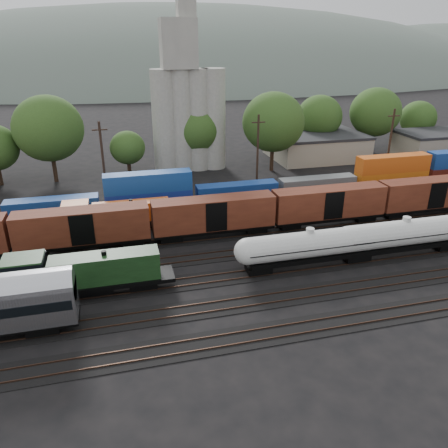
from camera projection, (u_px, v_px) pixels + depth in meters
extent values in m
plane|color=black|center=(217.00, 256.00, 49.99)|extent=(600.00, 600.00, 0.00)
cube|color=black|center=(258.00, 335.00, 36.62)|extent=(180.00, 3.20, 0.08)
cube|color=#382319|center=(261.00, 340.00, 35.95)|extent=(180.00, 0.08, 0.16)
cube|color=#382319|center=(256.00, 330.00, 37.23)|extent=(180.00, 0.08, 0.16)
cube|color=black|center=(242.00, 303.00, 41.07)|extent=(180.00, 3.20, 0.08)
cube|color=#382319|center=(244.00, 307.00, 40.40)|extent=(180.00, 0.08, 0.16)
cube|color=#382319|center=(239.00, 298.00, 41.68)|extent=(180.00, 0.08, 0.16)
cube|color=black|center=(228.00, 277.00, 45.52)|extent=(180.00, 3.20, 0.08)
cube|color=#382319|center=(230.00, 280.00, 44.85)|extent=(180.00, 0.08, 0.16)
cube|color=#382319|center=(226.00, 273.00, 46.13)|extent=(180.00, 0.08, 0.16)
cube|color=black|center=(217.00, 256.00, 49.97)|extent=(180.00, 3.20, 0.08)
cube|color=#382319|center=(218.00, 258.00, 49.30)|extent=(180.00, 0.08, 0.16)
cube|color=#382319|center=(215.00, 252.00, 50.58)|extent=(180.00, 0.08, 0.16)
cube|color=black|center=(208.00, 238.00, 54.42)|extent=(180.00, 3.20, 0.08)
cube|color=#382319|center=(209.00, 239.00, 53.75)|extent=(180.00, 0.08, 0.16)
cube|color=#382319|center=(206.00, 235.00, 55.03)|extent=(180.00, 0.08, 0.16)
cube|color=black|center=(200.00, 222.00, 58.87)|extent=(180.00, 3.20, 0.08)
cube|color=#382319|center=(201.00, 224.00, 58.20)|extent=(180.00, 0.08, 0.16)
cube|color=#382319|center=(199.00, 220.00, 59.48)|extent=(180.00, 0.08, 0.16)
cube|color=black|center=(193.00, 209.00, 63.32)|extent=(180.00, 3.20, 0.08)
cube|color=#382319|center=(194.00, 211.00, 62.65)|extent=(180.00, 0.08, 0.16)
cube|color=#382319|center=(192.00, 207.00, 63.93)|extent=(180.00, 0.08, 0.16)
cube|color=black|center=(85.00, 284.00, 41.82)|extent=(16.97, 2.89, 0.40)
cube|color=black|center=(86.00, 288.00, 41.99)|extent=(4.99, 2.20, 0.80)
cube|color=#163315|center=(106.00, 267.00, 41.66)|extent=(10.18, 2.40, 2.70)
cube|color=#163315|center=(25.00, 274.00, 39.93)|extent=(3.59, 2.89, 3.29)
cube|color=black|center=(23.00, 264.00, 39.52)|extent=(3.69, 2.99, 0.90)
cylinder|color=black|center=(104.00, 253.00, 41.07)|extent=(0.50, 0.50, 0.50)
cube|color=black|center=(26.00, 297.00, 40.84)|extent=(2.60, 2.00, 0.70)
cube|color=black|center=(143.00, 283.00, 43.30)|extent=(2.60, 2.00, 0.70)
cylinder|color=silver|center=(309.00, 244.00, 46.46)|extent=(13.71, 2.82, 2.82)
sphere|color=silver|center=(247.00, 251.00, 44.90)|extent=(2.82, 2.82, 2.82)
sphere|color=silver|center=(367.00, 237.00, 48.01)|extent=(2.82, 2.82, 2.82)
cylinder|color=silver|center=(310.00, 230.00, 45.82)|extent=(0.88, 0.88, 0.49)
cube|color=black|center=(309.00, 244.00, 46.46)|extent=(14.02, 2.96, 0.08)
cube|color=black|center=(308.00, 257.00, 47.07)|extent=(13.24, 2.14, 0.49)
cube|color=black|center=(258.00, 268.00, 46.03)|extent=(2.53, 1.95, 0.68)
cube|color=black|center=(354.00, 256.00, 48.58)|extent=(2.53, 1.95, 0.68)
cylinder|color=silver|center=(404.00, 233.00, 49.07)|extent=(14.00, 2.88, 2.88)
sphere|color=silver|center=(348.00, 239.00, 47.48)|extent=(2.88, 2.88, 2.88)
cylinder|color=silver|center=(407.00, 219.00, 48.42)|extent=(0.89, 0.89, 0.50)
cube|color=black|center=(404.00, 233.00, 49.07)|extent=(14.32, 3.02, 0.08)
cube|color=black|center=(402.00, 245.00, 49.70)|extent=(13.52, 2.19, 0.50)
cube|color=black|center=(356.00, 256.00, 48.64)|extent=(2.58, 1.99, 0.70)
cube|color=black|center=(444.00, 245.00, 51.23)|extent=(2.58, 1.99, 0.70)
cube|color=black|center=(44.00, 325.00, 36.87)|extent=(2.68, 2.06, 0.72)
cube|color=black|center=(117.00, 222.00, 55.98)|extent=(16.10, 2.59, 0.36)
cube|color=black|center=(118.00, 225.00, 56.14)|extent=(4.47, 1.97, 0.72)
cube|color=#C54F11|center=(132.00, 211.00, 55.87)|extent=(9.66, 2.15, 2.41)
cube|color=#C54F11|center=(76.00, 214.00, 54.23)|extent=(3.22, 2.59, 2.95)
cube|color=black|center=(75.00, 207.00, 53.86)|extent=(3.31, 2.68, 0.80)
cube|color=#C54F11|center=(58.00, 221.00, 53.98)|extent=(1.43, 2.15, 1.61)
cylinder|color=black|center=(131.00, 201.00, 55.33)|extent=(0.45, 0.45, 0.45)
cube|color=black|center=(76.00, 230.00, 55.04)|extent=(2.33, 1.79, 0.63)
cube|color=black|center=(158.00, 223.00, 57.37)|extent=(2.33, 1.79, 0.63)
cube|color=black|center=(85.00, 242.00, 50.66)|extent=(15.00, 2.60, 0.40)
cube|color=#552214|center=(83.00, 225.00, 49.83)|extent=(15.00, 2.90, 3.80)
cube|color=black|center=(214.00, 228.00, 54.15)|extent=(15.00, 2.60, 0.40)
cube|color=#552214|center=(214.00, 213.00, 53.32)|extent=(15.00, 2.90, 3.80)
cube|color=black|center=(327.00, 217.00, 57.64)|extent=(15.00, 2.60, 0.40)
cube|color=#552214|center=(329.00, 202.00, 56.80)|extent=(15.00, 2.90, 3.80)
cube|color=black|center=(428.00, 206.00, 61.13)|extent=(15.00, 2.60, 0.40)
cube|color=#552214|center=(431.00, 192.00, 60.29)|extent=(15.00, 2.90, 3.80)
cube|color=black|center=(193.00, 206.00, 63.14)|extent=(160.00, 2.60, 0.60)
cube|color=navy|center=(53.00, 208.00, 58.21)|extent=(12.00, 2.40, 2.60)
cube|color=navy|center=(149.00, 200.00, 61.11)|extent=(12.00, 2.40, 2.60)
cube|color=navy|center=(148.00, 182.00, 60.08)|extent=(12.00, 2.40, 2.60)
cube|color=navy|center=(237.00, 192.00, 64.01)|extent=(12.00, 2.40, 2.60)
cube|color=#595C5F|center=(317.00, 185.00, 66.91)|extent=(12.00, 2.40, 2.60)
cube|color=#D06615|center=(391.00, 179.00, 69.81)|extent=(12.00, 2.40, 2.60)
cube|color=#C85214|center=(393.00, 163.00, 68.78)|extent=(12.00, 2.40, 2.60)
cylinder|color=#9E9B91|center=(165.00, 122.00, 78.23)|extent=(4.40, 4.40, 18.00)
cylinder|color=#9E9B91|center=(181.00, 121.00, 78.91)|extent=(4.40, 4.40, 18.00)
cylinder|color=#9E9B91|center=(197.00, 120.00, 79.59)|extent=(4.40, 4.40, 18.00)
cylinder|color=#9E9B91|center=(213.00, 120.00, 80.27)|extent=(4.40, 4.40, 18.00)
cube|color=#9E9B91|center=(178.00, 44.00, 73.76)|extent=(6.00, 5.00, 8.00)
cube|color=#9E9B91|center=(186.00, 11.00, 72.12)|extent=(3.00, 3.00, 4.00)
cube|color=#9E937F|center=(316.00, 146.00, 89.69)|extent=(18.00, 14.00, 4.60)
cube|color=#232326|center=(317.00, 134.00, 88.68)|extent=(18.36, 14.28, 0.50)
cube|color=#9E937F|center=(436.00, 145.00, 90.90)|extent=(16.00, 10.00, 4.60)
cube|color=#232326|center=(439.00, 133.00, 89.89)|extent=(16.32, 10.20, 0.50)
cylinder|color=black|center=(0.00, 176.00, 73.37)|extent=(0.70, 0.70, 2.92)
cylinder|color=black|center=(55.00, 170.00, 74.77)|extent=(0.70, 0.70, 4.20)
ellipsoid|color=#33551F|center=(48.00, 128.00, 71.98)|extent=(11.39, 11.39, 10.79)
cylinder|color=black|center=(129.00, 169.00, 78.87)|extent=(0.70, 0.70, 2.28)
ellipsoid|color=#33551F|center=(127.00, 148.00, 77.35)|extent=(6.20, 6.20, 5.87)
cylinder|color=black|center=(198.00, 158.00, 83.50)|extent=(0.70, 0.70, 3.32)
ellipsoid|color=#33551F|center=(197.00, 129.00, 81.29)|extent=(9.00, 9.00, 8.53)
cylinder|color=black|center=(272.00, 160.00, 80.99)|extent=(0.70, 0.70, 4.12)
ellipsoid|color=#33551F|center=(273.00, 122.00, 78.25)|extent=(11.19, 11.19, 10.60)
cylinder|color=black|center=(317.00, 144.00, 93.93)|extent=(0.70, 0.70, 3.48)
ellipsoid|color=#33551F|center=(319.00, 117.00, 91.62)|extent=(9.44, 9.44, 8.95)
cylinder|color=black|center=(371.00, 143.00, 94.05)|extent=(0.70, 0.70, 3.90)
ellipsoid|color=#33551F|center=(375.00, 112.00, 91.46)|extent=(10.58, 10.58, 10.03)
cylinder|color=black|center=(414.00, 140.00, 99.33)|extent=(0.70, 0.70, 2.90)
ellipsoid|color=#33551F|center=(418.00, 118.00, 97.40)|extent=(7.88, 7.88, 7.46)
cylinder|color=black|center=(103.00, 162.00, 64.47)|extent=(0.36, 0.36, 12.00)
cube|color=black|center=(100.00, 130.00, 62.57)|extent=(2.20, 0.18, 0.18)
cylinder|color=black|center=(258.00, 153.00, 69.91)|extent=(0.36, 0.36, 12.00)
cube|color=black|center=(259.00, 122.00, 68.01)|extent=(2.20, 0.18, 0.18)
cylinder|color=black|center=(390.00, 144.00, 75.34)|extent=(0.36, 0.36, 12.00)
cube|color=black|center=(394.00, 116.00, 73.44)|extent=(2.20, 0.18, 0.18)
ellipsoid|color=#59665B|center=(186.00, 109.00, 299.42)|extent=(520.00, 286.00, 130.00)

